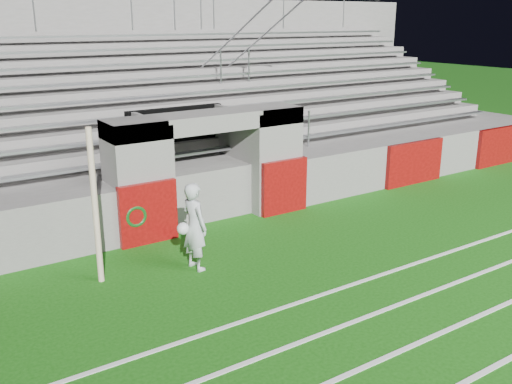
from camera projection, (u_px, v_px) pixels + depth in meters
ground at (299, 271)px, 10.95m from camera, size 90.00×90.00×0.00m
field_post at (95, 207)px, 10.13m from camera, size 0.11×0.11×2.89m
stadium_structure at (135, 130)px, 16.85m from camera, size 26.00×8.48×5.42m
goalkeeper_with_ball at (194, 226)px, 10.83m from camera, size 0.65×0.68×1.73m
hose_coil at (135, 216)px, 11.98m from camera, size 0.59×0.15×0.59m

